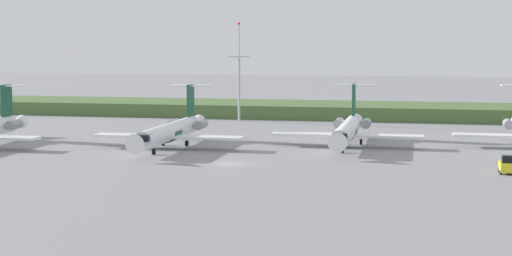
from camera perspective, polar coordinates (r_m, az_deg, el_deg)
The scene contains 6 objects.
ground_plane at distance 131.68m, azimuth 1.23°, elevation -0.66°, with size 500.00×500.00×0.00m, color gray.
grass_berm at distance 169.23m, azimuth 3.62°, elevation 1.34°, with size 320.00×20.00×2.84m, color #4C6B38.
regional_jet_second at distance 119.05m, azimuth -6.19°, elevation -0.20°, with size 22.81×31.00×9.00m.
regional_jet_third at distance 120.92m, azimuth 6.70°, elevation -0.11°, with size 22.81×31.00×9.00m.
antenna_mast at distance 158.27m, azimuth -1.24°, elevation 3.51°, with size 4.40×0.50×19.89m.
baggage_tug at distance 99.52m, azimuth 17.79°, elevation -2.61°, with size 1.72×3.20×2.30m.
Camera 1 is at (23.95, -98.53, 15.72)m, focal length 54.99 mm.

